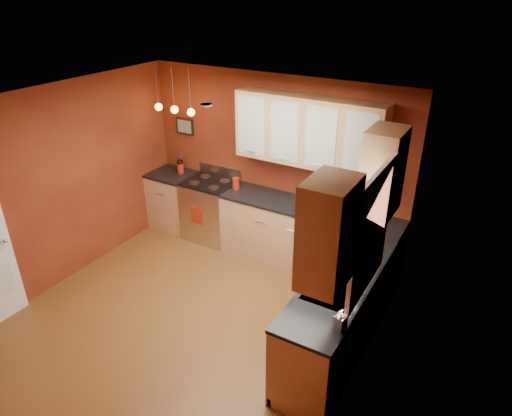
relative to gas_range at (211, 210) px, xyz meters
The scene contains 25 objects.
floor 2.08m from the gas_range, 62.94° to the right, with size 4.20×4.20×0.00m, color brown.
ceiling 2.93m from the gas_range, 62.94° to the right, with size 4.00×4.20×0.02m, color beige.
wall_back 1.27m from the gas_range, 18.02° to the left, with size 4.00×0.02×2.60m, color maroon.
wall_left 2.25m from the gas_range, 120.95° to the right, with size 0.02×4.20×2.60m, color maroon.
wall_right 3.53m from the gas_range, 31.66° to the right, with size 0.02×4.20×2.60m, color maroon.
base_cabinets_back_left 0.73m from the gas_range, behind, with size 0.70×0.60×0.90m, color tan.
base_cabinets_back_right 1.65m from the gas_range, ahead, with size 2.54×0.60×0.90m, color tan.
base_cabinets_right 2.95m from the gas_range, 27.27° to the right, with size 0.60×2.10×0.90m, color tan.
counter_back_left 0.85m from the gas_range, behind, with size 0.70×0.62×0.04m, color black.
counter_back_right 1.71m from the gas_range, ahead, with size 2.54×0.62×0.04m, color black.
counter_right 2.98m from the gas_range, 27.27° to the right, with size 0.62×2.10×0.04m, color black.
gas_range is the anchor object (origin of this frame).
dishwasher_front 2.04m from the gas_range, ahead, with size 0.60×0.02×0.80m, color silver.
sink 3.05m from the gas_range, 29.78° to the right, with size 0.50×0.70×0.33m.
window 3.48m from the gas_range, 27.40° to the right, with size 0.06×1.02×1.22m.
upper_cabinets_back 2.12m from the gas_range, ahead, with size 2.00×0.35×0.90m, color tan.
upper_cabinets_right 3.45m from the gas_range, 28.26° to the right, with size 0.35×1.95×0.90m, color tan.
wall_picture 1.36m from the gas_range, 156.09° to the left, with size 0.32×0.03×0.26m, color black.
pendant_lights 1.62m from the gas_range, behind, with size 0.71×0.11×0.66m.
red_canister 0.72m from the gas_range, ahead, with size 0.11×0.11×0.17m.
red_vase 0.82m from the gas_range, behind, with size 0.10×0.10×0.16m, color #A11E11.
flowers 0.92m from the gas_range, behind, with size 0.10×0.10×0.18m, color #A11E11.
coffee_maker 2.34m from the gas_range, ahead, with size 0.17×0.16×0.24m.
soap_pump 3.57m from the gas_range, 35.55° to the right, with size 0.09×0.10×0.21m, color white.
dish_towel 0.33m from the gas_range, 95.61° to the right, with size 0.20×0.01×0.28m, color #A11E11.
Camera 1 is at (2.88, -3.31, 3.71)m, focal length 32.00 mm.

